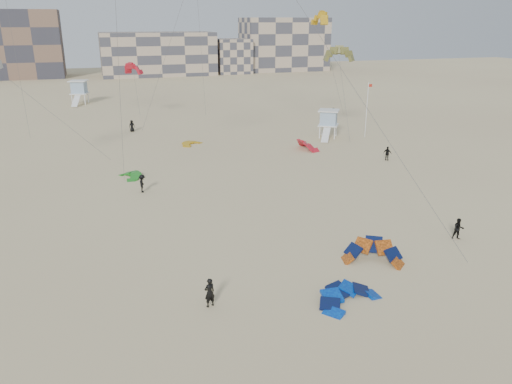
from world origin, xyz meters
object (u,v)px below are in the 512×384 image
object	(u,v)px
kite_ground_orange	(372,261)
kitesurfer_main	(210,293)
kite_ground_blue	(348,301)
lifeguard_tower_near	(328,124)

from	to	relation	value
kite_ground_orange	kitesurfer_main	bearing A→B (deg)	-138.88
kite_ground_blue	kitesurfer_main	xyz separation A→B (m)	(-7.70, 1.90, 0.87)
kite_ground_blue	kite_ground_orange	distance (m)	5.56
kite_ground_blue	kite_ground_orange	xyz separation A→B (m)	(3.89, 3.97, 0.00)
kitesurfer_main	lifeguard_tower_near	xyz separation A→B (m)	(25.04, 37.05, 1.00)
kite_ground_orange	lifeguard_tower_near	bearing A→B (deg)	99.96
kite_ground_orange	lifeguard_tower_near	size ratio (longest dim) A/B	0.68
lifeguard_tower_near	kitesurfer_main	bearing A→B (deg)	-91.56
kitesurfer_main	kite_ground_orange	bearing A→B (deg)	172.99
lifeguard_tower_near	kite_ground_blue	bearing A→B (deg)	-81.51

